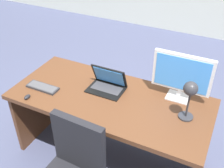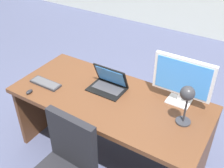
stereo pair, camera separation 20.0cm
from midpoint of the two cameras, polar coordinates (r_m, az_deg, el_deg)
The scene contains 7 objects.
ground at distance 4.00m, azimuth 7.80°, elevation 0.30°, with size 12.00×12.00×0.00m, color #474C6B.
desk at distance 2.58m, azimuth -2.16°, elevation -5.86°, with size 1.79×0.81×0.76m.
monitor at distance 2.33m, azimuth 12.09°, elevation 1.88°, with size 0.50×0.16×0.43m.
laptop at distance 2.51m, azimuth -3.15°, elevation 0.39°, with size 0.33×0.24×0.22m.
keyboard at distance 2.64m, azimuth -16.42°, elevation -0.72°, with size 0.31×0.11×0.02m.
mouse at distance 2.55m, azimuth -19.48°, elevation -2.62°, with size 0.04×0.07×0.03m.
desk_lamp at distance 2.10m, azimuth 13.41°, elevation -1.93°, with size 0.12×0.14×0.36m.
Camera 1 is at (0.86, -1.72, 2.24)m, focal length 43.70 mm.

